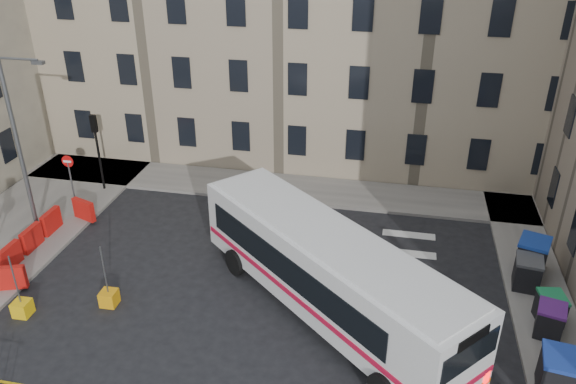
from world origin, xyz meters
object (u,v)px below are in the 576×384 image
(streetlamp, at_px, (18,146))
(bollard_chevron, at_px, (109,298))
(wheelie_bin_b, at_px, (550,320))
(bus, at_px, (327,269))
(bollard_yellow, at_px, (22,308))
(wheelie_bin_a, at_px, (559,374))
(wheelie_bin_e, at_px, (532,255))
(wheelie_bin_c, at_px, (550,308))
(wheelie_bin_d, at_px, (527,272))

(streetlamp, distance_m, bollard_chevron, 8.31)
(streetlamp, bearing_deg, wheelie_bin_b, -7.39)
(bollard_chevron, bearing_deg, bus, 8.50)
(bollard_yellow, bearing_deg, wheelie_bin_a, -0.44)
(bollard_chevron, bearing_deg, wheelie_bin_e, 18.53)
(bollard_yellow, relative_size, bollard_chevron, 1.00)
(wheelie_bin_c, relative_size, wheelie_bin_e, 0.70)
(wheelie_bin_b, height_order, bollard_chevron, wheelie_bin_b)
(wheelie_bin_a, height_order, wheelie_bin_d, wheelie_bin_a)
(wheelie_bin_e, xyz_separation_m, bollard_chevron, (-16.04, -5.38, -0.59))
(wheelie_bin_b, distance_m, wheelie_bin_d, 2.78)
(wheelie_bin_d, relative_size, bollard_chevron, 2.14)
(wheelie_bin_e, distance_m, bollard_yellow, 20.02)
(wheelie_bin_c, height_order, bollard_chevron, wheelie_bin_c)
(wheelie_bin_a, xyz_separation_m, wheelie_bin_b, (0.31, 2.80, -0.14))
(wheelie_bin_e, bearing_deg, bollard_yellow, -142.16)
(wheelie_bin_a, relative_size, wheelie_bin_d, 1.14)
(wheelie_bin_a, distance_m, wheelie_bin_c, 3.56)
(wheelie_bin_c, relative_size, bollard_chevron, 1.90)
(wheelie_bin_b, xyz_separation_m, wheelie_bin_e, (0.06, 3.93, 0.15))
(wheelie_bin_d, xyz_separation_m, wheelie_bin_e, (0.36, 1.17, 0.09))
(streetlamp, distance_m, wheelie_bin_a, 22.52)
(wheelie_bin_a, bearing_deg, bus, 169.60)
(wheelie_bin_b, xyz_separation_m, wheelie_bin_d, (-0.31, 2.76, 0.06))
(streetlamp, relative_size, bollard_yellow, 13.57)
(bus, height_order, wheelie_bin_e, bus)
(wheelie_bin_a, height_order, wheelie_bin_c, wheelie_bin_a)
(streetlamp, xyz_separation_m, bollard_chevron, (5.86, -4.28, -4.04))
(bollard_yellow, bearing_deg, wheelie_bin_e, 19.21)
(wheelie_bin_a, xyz_separation_m, wheelie_bin_d, (0.01, 5.56, -0.09))
(streetlamp, height_order, wheelie_bin_a, streetlamp)
(wheelie_bin_e, height_order, bollard_chevron, wheelie_bin_e)
(wheelie_bin_a, distance_m, wheelie_bin_e, 6.74)
(wheelie_bin_e, relative_size, bollard_yellow, 2.70)
(wheelie_bin_e, bearing_deg, wheelie_bin_c, -69.49)
(wheelie_bin_a, xyz_separation_m, wheelie_bin_c, (0.48, 3.53, -0.16))
(wheelie_bin_d, bearing_deg, bollard_chevron, -157.08)
(wheelie_bin_d, height_order, bollard_chevron, wheelie_bin_d)
(bus, xyz_separation_m, wheelie_bin_b, (7.84, 0.23, -1.19))
(streetlamp, bearing_deg, bollard_yellow, -61.33)
(wheelie_bin_d, bearing_deg, bollard_yellow, -155.82)
(wheelie_bin_b, height_order, wheelie_bin_d, wheelie_bin_d)
(streetlamp, xyz_separation_m, wheelie_bin_e, (21.90, 1.10, -3.45))
(bus, bearing_deg, bollard_chevron, 140.28)
(bus, xyz_separation_m, wheelie_bin_c, (8.00, 0.96, -1.21))
(wheelie_bin_d, bearing_deg, wheelie_bin_e, 80.53)
(wheelie_bin_c, bearing_deg, bollard_chevron, 178.81)
(wheelie_bin_c, distance_m, bollard_yellow, 19.31)
(wheelie_bin_d, relative_size, wheelie_bin_e, 0.79)
(streetlamp, relative_size, wheelie_bin_a, 5.56)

